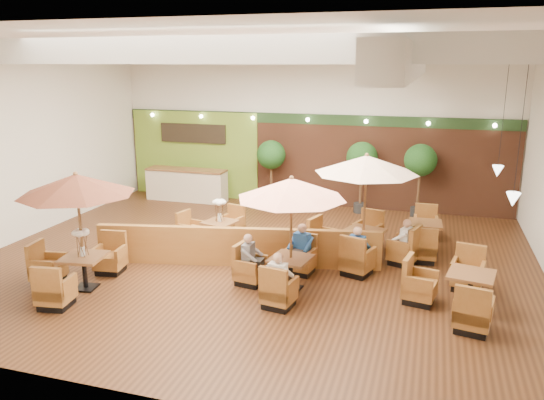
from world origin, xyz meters
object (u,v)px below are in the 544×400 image
at_px(diner_0, 279,274).
at_px(table_4, 455,290).
at_px(table_5, 424,236).
at_px(diner_3, 358,245).
at_px(booth_divider, 237,247).
at_px(diner_4, 405,237).
at_px(topiary_1, 362,160).
at_px(topiary_0, 271,157).
at_px(diner_2, 250,254).
at_px(table_1, 288,208).
at_px(service_counter, 187,185).
at_px(table_2, 365,189).
at_px(diner_1, 301,244).
at_px(table_3, 212,230).
at_px(table_0, 76,206).
at_px(topiary_2, 420,163).

bearing_deg(diner_0, table_4, 23.99).
distance_m(table_5, diner_3, 2.80).
distance_m(booth_divider, diner_4, 4.19).
bearing_deg(diner_3, topiary_1, 109.74).
height_order(topiary_0, diner_2, topiary_0).
bearing_deg(table_1, diner_2, -170.98).
height_order(service_counter, diner_2, diner_2).
relative_size(table_2, diner_0, 3.83).
height_order(table_4, diner_1, diner_1).
xyz_separation_m(table_1, diner_0, (0.06, -0.96, -1.14)).
relative_size(table_1, table_2, 0.91).
relative_size(diner_0, diner_1, 0.97).
relative_size(table_5, topiary_1, 1.07).
bearing_deg(table_5, table_4, -80.87).
xyz_separation_m(diner_2, diner_3, (2.26, 1.27, 0.01)).
relative_size(booth_divider, diner_1, 9.13).
bearing_deg(diner_4, diner_3, 155.32).
relative_size(diner_2, diner_4, 1.01).
xyz_separation_m(service_counter, diner_2, (4.79, -6.60, 0.15)).
relative_size(table_4, table_5, 1.06).
bearing_deg(diner_3, table_2, 102.64).
relative_size(table_3, diner_0, 3.33).
bearing_deg(diner_2, table_2, 137.30).
bearing_deg(table_4, topiary_1, 123.68).
bearing_deg(diner_0, booth_divider, 136.96).
distance_m(service_counter, diner_2, 8.15).
height_order(service_counter, table_3, table_3).
relative_size(booth_divider, table_2, 2.47).
bearing_deg(diner_0, table_1, 100.65).
distance_m(table_3, topiary_0, 4.74).
xyz_separation_m(table_2, table_3, (-4.17, -0.05, -1.45)).
distance_m(service_counter, table_2, 8.37).
distance_m(table_0, topiary_1, 9.60).
xyz_separation_m(service_counter, topiary_0, (3.20, 0.20, 1.16)).
relative_size(topiary_0, diner_4, 3.17).
bearing_deg(table_1, topiary_1, 93.25).
relative_size(diner_1, diner_2, 1.05).
bearing_deg(table_5, service_counter, 158.63).
relative_size(table_4, diner_2, 3.72).
relative_size(topiary_0, topiary_2, 0.96).
xyz_separation_m(service_counter, table_5, (8.55, -2.99, -0.21)).
relative_size(table_2, topiary_1, 1.20).
bearing_deg(table_2, table_5, 59.10).
bearing_deg(diner_1, table_2, -121.03).
xyz_separation_m(diner_1, diner_2, (-0.96, -0.96, -0.02)).
bearing_deg(table_0, service_counter, 90.39).
distance_m(table_2, diner_0, 3.69).
height_order(table_5, diner_2, diner_2).
distance_m(table_4, table_5, 3.55).
distance_m(booth_divider, table_2, 3.52).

